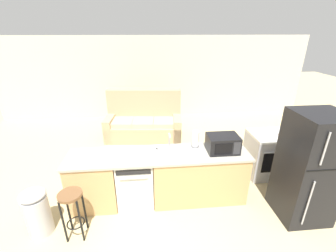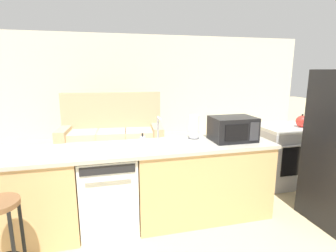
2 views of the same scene
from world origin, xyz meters
The scene contains 14 objects.
ground_plane centered at (0.00, 0.00, 0.00)m, with size 24.00×24.00×0.00m, color tan.
wall_back centered at (0.30, 4.20, 1.30)m, with size 10.00×0.06×2.60m.
kitchen_counter centered at (0.24, 0.00, 0.42)m, with size 2.94×0.66×0.90m.
dishwasher centered at (-0.25, 0.00, 0.42)m, with size 0.58×0.61×0.84m.
stove_range centered at (2.35, 0.55, 0.45)m, with size 0.76×0.68×0.90m.
refrigerator centered at (2.35, -0.55, 0.86)m, with size 0.72×0.73×1.72m.
microwave centered at (1.19, 0.00, 1.04)m, with size 0.50×0.37×0.28m.
sink_faucet centered at (0.33, 0.13, 1.03)m, with size 0.07×0.18×0.30m.
paper_towel_roll centered at (0.79, 0.20, 1.04)m, with size 0.14×0.14×0.28m.
soap_bottle centered at (0.12, -0.11, 0.97)m, with size 0.06×0.06×0.18m.
kettle centered at (2.52, 0.42, 0.99)m, with size 0.21×0.17×0.19m.
bar_stool centered at (-1.08, -0.64, 0.54)m, with size 0.32×0.32×0.74m.
trash_bin centered at (-1.62, -0.54, 0.38)m, with size 0.35×0.35×0.74m.
couch centered at (-0.11, 2.60, 0.39)m, with size 2.08×1.09×1.27m.
Camera 1 is at (-0.01, -3.14, 2.74)m, focal length 24.00 mm.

